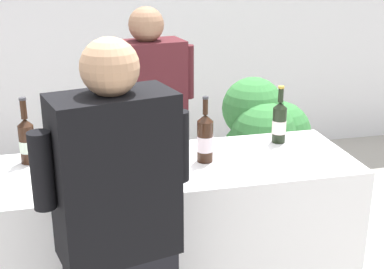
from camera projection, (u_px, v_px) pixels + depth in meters
wall_back at (117, 15)px, 4.90m from camera, size 8.00×0.10×2.80m
counter at (175, 248)px, 2.82m from camera, size 1.84×0.66×0.96m
wine_bottle_0 at (27, 140)px, 2.64m from camera, size 0.08×0.08×0.34m
wine_bottle_1 at (127, 139)px, 2.65m from camera, size 0.08×0.08×0.34m
wine_bottle_2 at (93, 143)px, 2.59m from camera, size 0.08×0.08×0.33m
wine_bottle_3 at (205, 138)px, 2.66m from camera, size 0.08×0.08×0.34m
wine_bottle_4 at (279, 122)px, 2.92m from camera, size 0.08×0.08×0.32m
wine_bottle_5 at (163, 136)px, 2.73m from camera, size 0.07×0.07×0.31m
wine_glass at (149, 144)px, 2.53m from camera, size 0.08×0.08×0.21m
person_server at (150, 144)px, 3.36m from camera, size 0.59×0.30×1.67m
person_guest at (120, 259)px, 2.09m from camera, size 0.59×0.34×1.70m
potted_shrub at (265, 138)px, 3.79m from camera, size 0.66×0.62×1.12m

